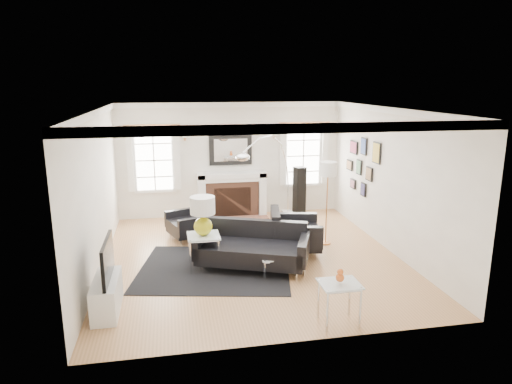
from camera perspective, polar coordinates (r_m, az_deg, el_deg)
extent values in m
plane|color=#AD7848|center=(8.83, -0.50, -8.13)|extent=(6.00, 6.00, 0.00)
cube|color=white|center=(11.33, -3.21, 4.06)|extent=(5.50, 0.04, 2.80)
cube|color=white|center=(5.60, 4.93, -5.91)|extent=(5.50, 0.04, 2.80)
cube|color=white|center=(8.39, -19.34, -0.04)|extent=(0.04, 6.00, 2.80)
cube|color=white|center=(9.29, 16.42, 1.43)|extent=(0.04, 6.00, 2.80)
cube|color=white|center=(8.22, -0.54, 10.33)|extent=(5.50, 6.00, 0.02)
cube|color=white|center=(8.22, -0.54, 9.91)|extent=(5.50, 6.00, 0.12)
cube|color=white|center=(11.23, -6.81, -0.52)|extent=(0.18, 0.38, 1.10)
cube|color=white|center=(11.42, 0.71, -0.19)|extent=(0.18, 0.38, 1.10)
cube|color=white|center=(11.19, -3.05, 2.13)|extent=(1.70, 0.38, 0.12)
cube|color=white|center=(11.21, -3.04, 1.63)|extent=(1.50, 0.34, 0.10)
cube|color=brown|center=(11.35, -3.03, -0.82)|extent=(1.30, 0.30, 0.90)
cube|color=black|center=(11.27, -2.95, -1.29)|extent=(0.90, 0.10, 0.76)
cube|color=brown|center=(11.20, -2.81, -3.29)|extent=(1.70, 0.50, 0.04)
cube|color=black|center=(11.25, -3.20, 5.29)|extent=(1.05, 0.06, 0.75)
cube|color=white|center=(11.21, -3.17, 5.26)|extent=(0.82, 0.02, 0.55)
cube|color=white|center=(11.20, -12.63, 3.91)|extent=(1.00, 0.05, 1.60)
cube|color=white|center=(11.17, -12.64, 3.88)|extent=(0.84, 0.02, 1.44)
cube|color=white|center=(11.13, -15.50, 3.95)|extent=(0.14, 0.05, 1.55)
cube|color=white|center=(11.09, -9.82, 4.21)|extent=(0.14, 0.05, 1.55)
cube|color=white|center=(11.67, 5.88, 4.54)|extent=(1.00, 0.05, 1.60)
cube|color=white|center=(11.64, 5.92, 4.52)|extent=(0.84, 0.02, 1.44)
cube|color=white|center=(11.42, 3.37, 4.65)|extent=(0.14, 0.05, 1.55)
cube|color=white|center=(11.74, 8.61, 4.76)|extent=(0.14, 0.05, 1.55)
cube|color=black|center=(9.73, 14.85, 4.75)|extent=(0.03, 0.34, 0.44)
cube|color=gold|center=(9.72, 14.76, 4.75)|extent=(0.01, 0.29, 0.39)
cube|color=black|center=(10.31, 13.33, 5.59)|extent=(0.03, 0.28, 0.38)
cube|color=#354D93|center=(10.30, 13.24, 5.59)|extent=(0.01, 0.23, 0.33)
cube|color=black|center=(10.82, 12.13, 5.48)|extent=(0.03, 0.40, 0.30)
cube|color=#AD3557|center=(10.81, 12.04, 5.48)|extent=(0.01, 0.35, 0.25)
cube|color=black|center=(10.08, 13.96, 2.21)|extent=(0.03, 0.30, 0.30)
cube|color=olive|center=(10.07, 13.87, 2.21)|extent=(0.01, 0.25, 0.25)
cube|color=black|center=(10.56, 12.75, 3.06)|extent=(0.03, 0.26, 0.34)
cube|color=#538B5E|center=(10.56, 12.66, 3.06)|extent=(0.01, 0.21, 0.29)
cube|color=black|center=(11.07, 11.62, 3.32)|extent=(0.03, 0.32, 0.24)
cube|color=#A67447|center=(11.06, 11.53, 3.32)|extent=(0.01, 0.27, 0.19)
cube|color=black|center=(10.38, 13.27, 0.32)|extent=(0.03, 0.24, 0.30)
cube|color=navy|center=(10.38, 13.18, 0.31)|extent=(0.01, 0.19, 0.25)
cube|color=black|center=(10.92, 12.01, 1.02)|extent=(0.03, 0.28, 0.22)
cube|color=#8D5262|center=(10.91, 11.92, 1.02)|extent=(0.01, 0.23, 0.17)
cube|color=white|center=(7.12, -18.15, -12.17)|extent=(0.35, 1.00, 0.50)
cube|color=black|center=(6.90, -18.08, -8.03)|extent=(0.05, 1.00, 0.58)
cube|color=black|center=(8.34, -5.21, -9.48)|extent=(3.03, 2.69, 0.01)
cube|color=black|center=(8.24, -0.53, -7.56)|extent=(2.10, 1.53, 0.32)
cube|color=black|center=(8.53, 0.00, -5.15)|extent=(1.82, 0.83, 0.53)
cube|color=black|center=(8.41, -6.79, -6.27)|extent=(0.47, 0.89, 0.40)
cube|color=black|center=(8.07, 5.99, -7.13)|extent=(0.47, 0.89, 0.40)
cube|color=black|center=(9.84, -8.40, -4.31)|extent=(0.98, 0.98, 0.29)
cube|color=black|center=(9.91, -6.61, -2.86)|extent=(0.39, 0.76, 0.48)
cube|color=black|center=(10.15, -9.26, -3.12)|extent=(0.76, 0.37, 0.36)
cube|color=black|center=(9.47, -7.54, -4.27)|extent=(0.76, 0.37, 0.36)
cube|color=black|center=(8.99, 5.03, -5.61)|extent=(1.07, 1.07, 0.34)
cube|color=black|center=(8.88, 2.42, -4.10)|extent=(0.33, 0.93, 0.57)
cube|color=black|center=(8.51, 5.31, -5.75)|extent=(0.92, 0.30, 0.43)
cube|color=black|center=(9.38, 4.82, -3.91)|extent=(0.92, 0.30, 0.43)
cube|color=silver|center=(8.13, 3.03, -7.56)|extent=(0.78, 0.78, 0.02)
cylinder|color=silver|center=(7.80, 1.10, -9.76)|extent=(0.04, 0.04, 0.35)
cylinder|color=silver|center=(7.97, 6.08, -9.34)|extent=(0.04, 0.04, 0.35)
cylinder|color=silver|center=(8.44, 0.13, -7.92)|extent=(0.04, 0.04, 0.35)
cylinder|color=silver|center=(8.59, 4.74, -7.58)|extent=(0.04, 0.04, 0.35)
cube|color=silver|center=(8.17, -6.59, -5.45)|extent=(0.57, 0.57, 0.02)
cylinder|color=silver|center=(8.04, -8.15, -8.13)|extent=(0.04, 0.04, 0.62)
cylinder|color=silver|center=(8.07, -4.67, -7.95)|extent=(0.04, 0.04, 0.62)
cylinder|color=silver|center=(8.49, -8.31, -6.93)|extent=(0.04, 0.04, 0.62)
cylinder|color=silver|center=(8.52, -5.02, -6.76)|extent=(0.04, 0.04, 0.62)
cube|color=silver|center=(6.43, 10.42, -11.22)|extent=(0.55, 0.46, 0.02)
cylinder|color=silver|center=(6.33, 8.90, -14.53)|extent=(0.04, 0.04, 0.60)
cylinder|color=silver|center=(6.48, 12.90, -13.98)|extent=(0.04, 0.04, 0.60)
cylinder|color=silver|center=(6.64, 7.79, -13.05)|extent=(0.04, 0.04, 0.60)
cylinder|color=silver|center=(6.79, 11.61, -12.58)|extent=(0.04, 0.04, 0.60)
sphere|color=gold|center=(8.12, -6.63, -4.28)|extent=(0.33, 0.33, 0.33)
cylinder|color=gold|center=(8.07, -6.66, -3.17)|extent=(0.04, 0.04, 0.13)
cylinder|color=white|center=(8.01, -6.70, -1.66)|extent=(0.44, 0.44, 0.31)
sphere|color=#D2581B|center=(6.39, 10.45, -10.50)|extent=(0.12, 0.12, 0.12)
sphere|color=#D2581B|center=(6.36, 10.49, -9.80)|extent=(0.08, 0.08, 0.08)
cube|color=white|center=(11.21, 3.98, -2.91)|extent=(0.23, 0.37, 0.18)
ellipsoid|color=silver|center=(9.52, -1.72, 4.41)|extent=(0.31, 0.31, 0.19)
cylinder|color=#CD8547|center=(9.63, 8.67, -6.30)|extent=(0.22, 0.22, 0.03)
cylinder|color=#CD8547|center=(9.41, 8.83, -2.02)|extent=(0.03, 0.03, 1.53)
cylinder|color=white|center=(9.22, 9.01, 2.88)|extent=(0.35, 0.35, 0.28)
cube|color=black|center=(11.37, 5.44, 0.05)|extent=(0.30, 0.30, 1.24)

